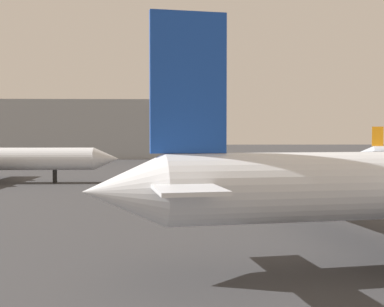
# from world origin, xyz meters

# --- Properties ---
(terminal_building) EXTENTS (60.95, 24.46, 15.29)m
(terminal_building) POSITION_xyz_m (-17.41, 125.71, 7.64)
(terminal_building) COLOR #999EA3
(terminal_building) RESTS_ON ground_plane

